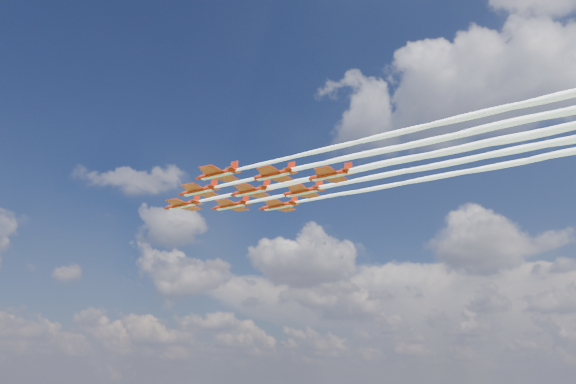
% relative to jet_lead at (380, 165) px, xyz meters
% --- Properties ---
extents(jet_lead, '(116.23, 10.25, 2.98)m').
position_rel_jet_lead_xyz_m(jet_lead, '(0.00, 0.00, 0.00)').
color(jet_lead, '#A91D09').
extents(jet_row2_port, '(116.23, 10.25, 2.98)m').
position_rel_jet_lead_xyz_m(jet_row2_port, '(10.71, -6.24, 0.00)').
color(jet_row2_port, '#A91D09').
extents(jet_row2_starb, '(116.23, 10.25, 2.98)m').
position_rel_jet_lead_xyz_m(jet_row2_starb, '(10.32, 6.86, 0.00)').
color(jet_row2_starb, '#A91D09').
extents(jet_row3_port, '(116.23, 10.25, 2.98)m').
position_rel_jet_lead_xyz_m(jet_row3_port, '(21.42, -12.48, 0.00)').
color(jet_row3_port, '#A91D09').
extents(jet_row3_centre, '(116.23, 10.25, 2.98)m').
position_rel_jet_lead_xyz_m(jet_row3_centre, '(21.04, 0.62, 0.00)').
color(jet_row3_centre, '#A91D09').
extents(jet_row3_starb, '(116.23, 10.25, 2.98)m').
position_rel_jet_lead_xyz_m(jet_row3_starb, '(20.65, 13.73, 0.00)').
color(jet_row3_starb, '#A91D09').
extents(jet_row4_port, '(116.23, 10.25, 2.98)m').
position_rel_jet_lead_xyz_m(jet_row4_port, '(31.75, -5.62, 0.00)').
color(jet_row4_port, '#A91D09').
extents(jet_row4_starb, '(116.23, 10.25, 2.98)m').
position_rel_jet_lead_xyz_m(jet_row4_starb, '(31.36, 7.49, 0.00)').
color(jet_row4_starb, '#A91D09').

